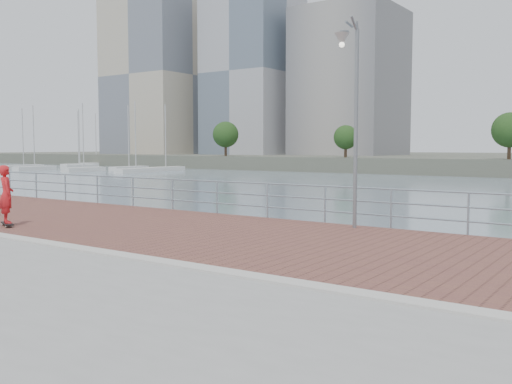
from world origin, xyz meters
The scene contains 8 objects.
water centered at (0.00, 0.00, -2.00)m, with size 400.00×400.00×0.00m, color slate.
brick_lane centered at (0.00, 3.60, 0.01)m, with size 40.00×6.80×0.02m, color brown.
curb centered at (0.00, 0.00, 0.03)m, with size 40.00×0.40×0.06m, color #B7B5AD.
guardrail centered at (0.00, 7.00, 0.69)m, with size 39.06×0.06×1.13m.
street_lamp centered at (0.17, 6.10, 3.88)m, with size 0.40×1.16×5.46m.
skateboard centered at (-7.97, 1.11, 0.10)m, with size 0.88×0.52×0.10m.
skateboarder centered at (-7.97, 1.11, 0.93)m, with size 0.60×0.39×1.64m, color red.
marina centered at (-80.01, 61.49, -1.47)m, with size 34.74×29.92×11.62m.
Camera 1 is at (6.96, -7.86, 2.26)m, focal length 40.00 mm.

